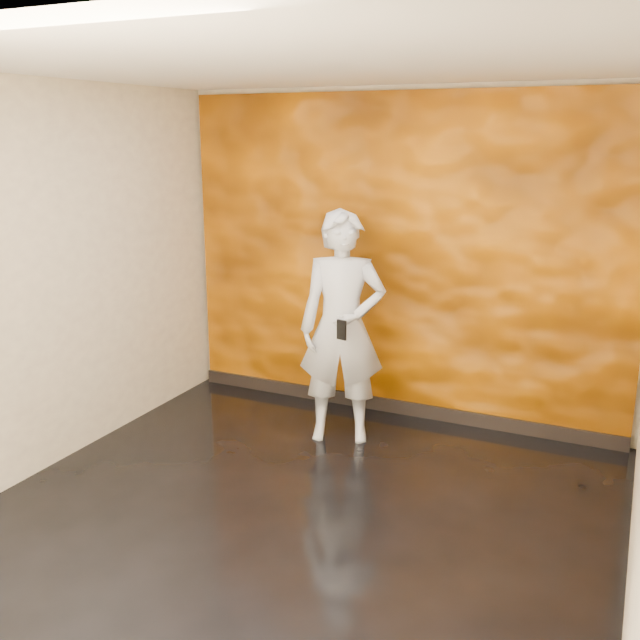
# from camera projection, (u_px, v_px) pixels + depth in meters

# --- Properties ---
(room) EXTENTS (4.02, 4.02, 2.81)m
(room) POSITION_uv_depth(u_px,v_px,m) (296.00, 307.00, 4.33)
(room) COLOR black
(room) RESTS_ON ground
(feature_wall) EXTENTS (3.90, 0.06, 2.75)m
(feature_wall) POSITION_uv_depth(u_px,v_px,m) (399.00, 259.00, 6.06)
(feature_wall) COLOR orange
(feature_wall) RESTS_ON ground
(baseboard) EXTENTS (3.90, 0.04, 0.12)m
(baseboard) POSITION_uv_depth(u_px,v_px,m) (394.00, 406.00, 6.36)
(baseboard) COLOR black
(baseboard) RESTS_ON ground
(man) EXTENTS (0.79, 0.65, 1.86)m
(man) POSITION_uv_depth(u_px,v_px,m) (342.00, 328.00, 5.63)
(man) COLOR #9296A0
(man) RESTS_ON ground
(phone) EXTENTS (0.08, 0.04, 0.15)m
(phone) POSITION_uv_depth(u_px,v_px,m) (342.00, 330.00, 5.34)
(phone) COLOR black
(phone) RESTS_ON man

